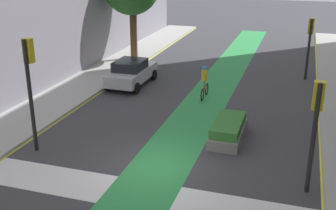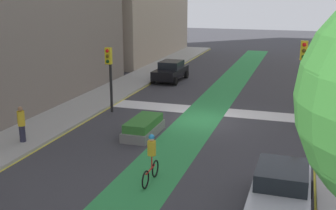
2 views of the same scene
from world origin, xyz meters
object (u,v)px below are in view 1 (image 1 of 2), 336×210
at_px(traffic_signal_far_right, 310,37).
at_px(car_silver_left_far, 131,72).
at_px(cyclist_in_lane, 205,81).
at_px(traffic_signal_near_left, 30,74).
at_px(traffic_signal_near_right, 316,116).
at_px(median_planter, 228,130).

xyz_separation_m(traffic_signal_far_right, car_silver_left_far, (-10.07, -4.59, -1.89)).
relative_size(car_silver_left_far, cyclist_in_lane, 2.27).
height_order(traffic_signal_near_left, car_silver_left_far, traffic_signal_near_left).
xyz_separation_m(traffic_signal_far_right, cyclist_in_lane, (-5.31, -5.61, -1.72)).
relative_size(traffic_signal_near_left, cyclist_in_lane, 2.47).
xyz_separation_m(car_silver_left_far, cyclist_in_lane, (4.76, -1.02, 0.17)).
relative_size(traffic_signal_near_left, car_silver_left_far, 1.09).
height_order(traffic_signal_far_right, cyclist_in_lane, traffic_signal_far_right).
distance_m(traffic_signal_near_right, cyclist_in_lane, 10.08).
height_order(traffic_signal_near_right, car_silver_left_far, traffic_signal_near_right).
height_order(car_silver_left_far, median_planter, car_silver_left_far).
height_order(traffic_signal_far_right, car_silver_left_far, traffic_signal_far_right).
distance_m(cyclist_in_lane, median_planter, 5.44).
height_order(traffic_signal_near_left, cyclist_in_lane, traffic_signal_near_left).
xyz_separation_m(traffic_signal_far_right, median_planter, (-3.11, -10.55, -2.29)).
xyz_separation_m(traffic_signal_near_right, traffic_signal_far_right, (-0.22, 13.85, -0.02)).
height_order(traffic_signal_near_left, traffic_signal_far_right, traffic_signal_near_left).
bearing_deg(car_silver_left_far, median_planter, -40.55).
bearing_deg(car_silver_left_far, traffic_signal_near_right, -41.98).
relative_size(traffic_signal_far_right, median_planter, 1.28).
bearing_deg(traffic_signal_far_right, traffic_signal_near_left, -126.80).
bearing_deg(traffic_signal_near_left, median_planter, 24.78).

